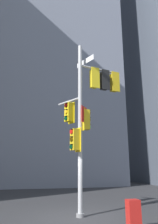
# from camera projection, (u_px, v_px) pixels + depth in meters

# --- Properties ---
(ground) EXTENTS (120.00, 120.00, 0.00)m
(ground) POSITION_uv_depth(u_px,v_px,m) (80.00, 217.00, 9.30)
(ground) COLOR #2D2D30
(building_mid_block) EXTENTS (17.92, 17.92, 44.19)m
(building_mid_block) POSITION_uv_depth(u_px,v_px,m) (46.00, 38.00, 34.11)
(building_mid_block) COLOR slate
(building_mid_block) RESTS_ON ground
(signal_pole_assembly) EXTENTS (3.24, 1.99, 8.40)m
(signal_pole_assembly) POSITION_uv_depth(u_px,v_px,m) (88.00, 107.00, 10.81)
(signal_pole_assembly) COLOR #B2B2B5
(signal_pole_assembly) RESTS_ON ground
(newspaper_box) EXTENTS (0.45, 0.36, 1.03)m
(newspaper_box) POSITION_uv_depth(u_px,v_px,m) (134.00, 215.00, 7.45)
(newspaper_box) COLOR red
(newspaper_box) RESTS_ON ground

